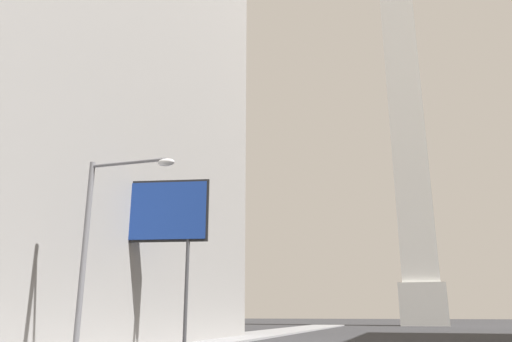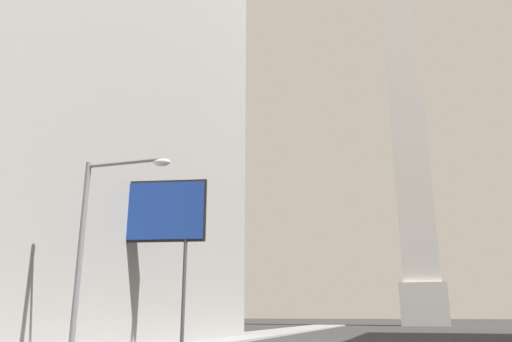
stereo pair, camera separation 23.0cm
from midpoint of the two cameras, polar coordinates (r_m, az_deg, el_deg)
sidewalk_left at (r=34.18m, az=-5.98°, el=-18.82°), size 5.00×101.17×0.15m
building_left at (r=35.86m, az=-27.00°, el=11.71°), size 20.49×36.68×34.82m
obelisk at (r=91.94m, az=16.91°, el=6.49°), size 7.09×7.09×74.97m
street_lamp at (r=18.50m, az=-17.37°, el=-6.77°), size 3.43×0.36×7.18m
billboard_sign at (r=25.76m, az=-12.02°, el=-4.98°), size 5.89×1.33×8.36m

